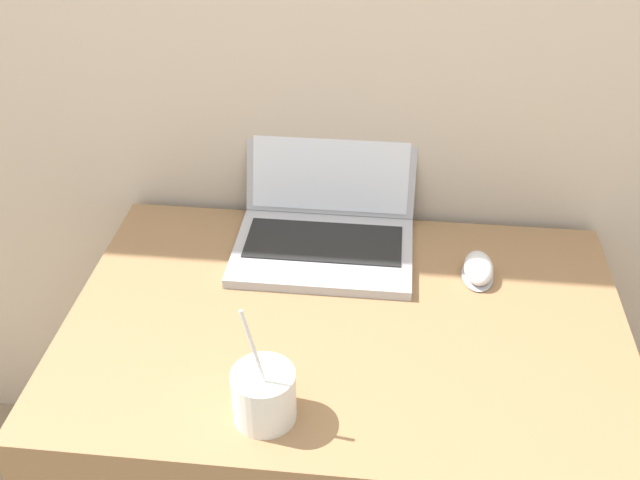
# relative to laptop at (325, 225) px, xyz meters

# --- Properties ---
(desk) EXTENTS (1.03, 0.69, 0.73)m
(desk) POSITION_rel_laptop_xyz_m (0.06, -0.24, -0.41)
(desk) COLOR #936D47
(desk) RESTS_ON ground_plane
(laptop) EXTENTS (0.36, 0.32, 0.21)m
(laptop) POSITION_rel_laptop_xyz_m (0.00, 0.00, 0.00)
(laptop) COLOR #ADADB2
(laptop) RESTS_ON desk
(drink_cup) EXTENTS (0.10, 0.10, 0.22)m
(drink_cup) POSITION_rel_laptop_xyz_m (-0.05, -0.49, 0.00)
(drink_cup) COLOR white
(drink_cup) RESTS_ON desk
(computer_mouse) EXTENTS (0.06, 0.11, 0.04)m
(computer_mouse) POSITION_rel_laptop_xyz_m (0.31, -0.09, -0.02)
(computer_mouse) COLOR #B2B2B7
(computer_mouse) RESTS_ON desk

